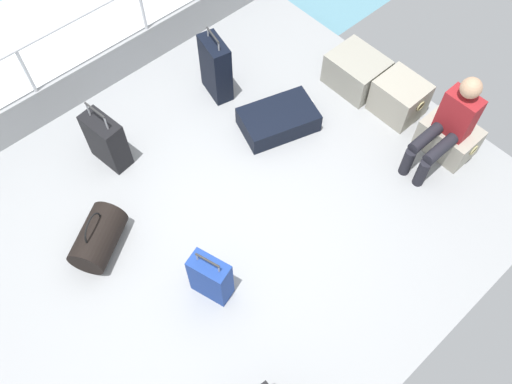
% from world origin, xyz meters
% --- Properties ---
extents(ground_plane, '(4.40, 5.20, 0.06)m').
position_xyz_m(ground_plane, '(0.00, 0.00, -0.03)').
color(ground_plane, '#939699').
extents(gunwale_port, '(0.06, 5.20, 0.45)m').
position_xyz_m(gunwale_port, '(-2.17, 0.00, 0.23)').
color(gunwale_port, '#939699').
rests_on(gunwale_port, ground_plane).
extents(railing_port, '(0.04, 4.20, 1.02)m').
position_xyz_m(railing_port, '(-2.17, 0.00, 0.78)').
color(railing_port, silver).
rests_on(railing_port, ground_plane).
extents(sea_wake, '(12.00, 12.00, 0.01)m').
position_xyz_m(sea_wake, '(-3.60, 0.00, -0.34)').
color(sea_wake, '#598C9E').
rests_on(sea_wake, ground_plane).
extents(cargo_crate_0, '(0.63, 0.49, 0.39)m').
position_xyz_m(cargo_crate_0, '(-0.30, 2.15, 0.19)').
color(cargo_crate_0, gray).
rests_on(cargo_crate_0, ground_plane).
extents(cargo_crate_1, '(0.54, 0.44, 0.42)m').
position_xyz_m(cargo_crate_1, '(0.28, 2.19, 0.21)').
color(cargo_crate_1, '#9E9989').
rests_on(cargo_crate_1, ground_plane).
extents(cargo_crate_2, '(0.59, 0.40, 0.34)m').
position_xyz_m(cargo_crate_2, '(0.95, 2.17, 0.17)').
color(cargo_crate_2, '#9E9989').
rests_on(cargo_crate_2, ground_plane).
extents(passenger_seated, '(0.34, 0.66, 1.04)m').
position_xyz_m(passenger_seated, '(0.95, 2.00, 0.53)').
color(passenger_seated, maroon).
rests_on(passenger_seated, ground_plane).
extents(suitcase_0, '(0.71, 0.90, 0.22)m').
position_xyz_m(suitcase_0, '(-0.43, 1.08, 0.11)').
color(suitcase_0, black).
rests_on(suitcase_0, ground_plane).
extents(suitcase_1, '(0.39, 0.28, 0.63)m').
position_xyz_m(suitcase_1, '(0.53, -0.64, 0.26)').
color(suitcase_1, navy).
rests_on(suitcase_1, ground_plane).
extents(suitcase_2, '(0.45, 0.26, 0.76)m').
position_xyz_m(suitcase_2, '(-1.28, -0.48, 0.29)').
color(suitcase_2, black).
rests_on(suitcase_2, ground_plane).
extents(suitcase_3, '(0.44, 0.29, 0.82)m').
position_xyz_m(suitcase_3, '(-1.26, 0.93, 0.36)').
color(suitcase_3, black).
rests_on(suitcase_3, ground_plane).
extents(duffel_bag, '(0.60, 0.67, 0.50)m').
position_xyz_m(duffel_bag, '(-0.49, -1.13, 0.18)').
color(duffel_bag, black).
rests_on(duffel_bag, ground_plane).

